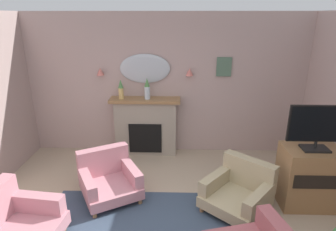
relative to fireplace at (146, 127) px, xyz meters
name	(u,v)px	position (x,y,z in m)	size (l,w,h in m)	color
wall_back	(166,85)	(0.40, 0.22, 0.80)	(6.39, 0.10, 2.75)	#B29993
fireplace	(146,127)	(0.00, 0.00, 0.00)	(1.36, 0.36, 1.16)	gray
mantel_vase_right	(121,89)	(-0.45, -0.03, 0.78)	(0.10, 0.10, 0.37)	tan
mantel_vase_left	(147,89)	(0.05, -0.03, 0.78)	(0.11, 0.11, 0.40)	silver
wall_mirror	(145,69)	(0.00, 0.14, 1.14)	(0.96, 0.06, 0.56)	#B2BCC6
wall_sconce_left	(100,72)	(-0.85, 0.09, 1.09)	(0.14, 0.14, 0.14)	#D17066
wall_sconce_right	(190,72)	(0.85, 0.09, 1.09)	(0.14, 0.14, 0.14)	#D17066
framed_picture	(224,67)	(1.50, 0.15, 1.18)	(0.28, 0.03, 0.36)	#4C6B56
armchair_near_fireplace	(108,178)	(-0.44, -1.46, -0.27)	(1.10, 1.11, 0.71)	#B77A84
armchair_in_corner	(240,190)	(1.52, -1.74, -0.27)	(1.14, 1.14, 0.71)	tan
tv_cabinet	(309,177)	(2.55, -1.59, -0.12)	(0.80, 0.57, 0.90)	olive
tv_flatscreen	(319,127)	(2.55, -1.61, 0.68)	(0.84, 0.24, 0.65)	black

